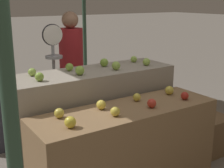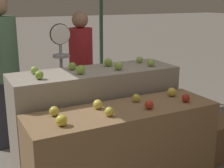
% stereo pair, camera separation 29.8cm
% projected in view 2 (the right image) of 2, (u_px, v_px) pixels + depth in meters
% --- Properties ---
extents(display_counter_front, '(1.74, 0.55, 0.84)m').
position_uv_depth(display_counter_front, '(124.00, 152.00, 2.86)').
color(display_counter_front, olive).
rests_on(display_counter_front, ground_plane).
extents(display_counter_back, '(1.74, 0.55, 1.07)m').
position_uv_depth(display_counter_back, '(96.00, 119.00, 3.34)').
color(display_counter_back, gray).
rests_on(display_counter_back, ground_plane).
extents(apple_front_0, '(0.09, 0.09, 0.09)m').
position_uv_depth(apple_front_0, '(62.00, 120.00, 2.37)').
color(apple_front_0, gold).
rests_on(apple_front_0, display_counter_front).
extents(apple_front_1, '(0.08, 0.08, 0.08)m').
position_uv_depth(apple_front_1, '(109.00, 112.00, 2.57)').
color(apple_front_1, gold).
rests_on(apple_front_1, display_counter_front).
extents(apple_front_2, '(0.08, 0.08, 0.08)m').
position_uv_depth(apple_front_2, '(149.00, 104.00, 2.74)').
color(apple_front_2, red).
rests_on(apple_front_2, display_counter_front).
extents(apple_front_3, '(0.08, 0.08, 0.08)m').
position_uv_depth(apple_front_3, '(186.00, 98.00, 2.92)').
color(apple_front_3, '#AD281E').
rests_on(apple_front_3, display_counter_front).
extents(apple_front_4, '(0.08, 0.08, 0.08)m').
position_uv_depth(apple_front_4, '(54.00, 111.00, 2.57)').
color(apple_front_4, gold).
rests_on(apple_front_4, display_counter_front).
extents(apple_front_5, '(0.08, 0.08, 0.08)m').
position_uv_depth(apple_front_5, '(98.00, 104.00, 2.74)').
color(apple_front_5, yellow).
rests_on(apple_front_5, display_counter_front).
extents(apple_front_6, '(0.08, 0.08, 0.08)m').
position_uv_depth(apple_front_6, '(136.00, 98.00, 2.93)').
color(apple_front_6, gold).
rests_on(apple_front_6, display_counter_front).
extents(apple_front_7, '(0.09, 0.09, 0.09)m').
position_uv_depth(apple_front_7, '(172.00, 92.00, 3.09)').
color(apple_front_7, gold).
rests_on(apple_front_7, display_counter_front).
extents(apple_back_0, '(0.08, 0.08, 0.08)m').
position_uv_depth(apple_back_0, '(39.00, 75.00, 2.82)').
color(apple_back_0, '#84AD3D').
rests_on(apple_back_0, display_counter_back).
extents(apple_back_1, '(0.09, 0.09, 0.09)m').
position_uv_depth(apple_back_1, '(81.00, 70.00, 3.01)').
color(apple_back_1, '#84AD3D').
rests_on(apple_back_1, display_counter_back).
extents(apple_back_2, '(0.09, 0.09, 0.09)m').
position_uv_depth(apple_back_2, '(119.00, 66.00, 3.19)').
color(apple_back_2, '#8EB247').
rests_on(apple_back_2, display_counter_back).
extents(apple_back_3, '(0.08, 0.08, 0.08)m').
position_uv_depth(apple_back_3, '(151.00, 63.00, 3.37)').
color(apple_back_3, '#8EB247').
rests_on(apple_back_3, display_counter_back).
extents(apple_back_4, '(0.08, 0.08, 0.08)m').
position_uv_depth(apple_back_4, '(34.00, 70.00, 3.02)').
color(apple_back_4, '#8EB247').
rests_on(apple_back_4, display_counter_back).
extents(apple_back_5, '(0.08, 0.08, 0.08)m').
position_uv_depth(apple_back_5, '(72.00, 66.00, 3.20)').
color(apple_back_5, '#7AA338').
rests_on(apple_back_5, display_counter_back).
extents(apple_back_6, '(0.09, 0.09, 0.09)m').
position_uv_depth(apple_back_6, '(108.00, 62.00, 3.36)').
color(apple_back_6, '#7AA338').
rests_on(apple_back_6, display_counter_back).
extents(apple_back_7, '(0.07, 0.07, 0.07)m').
position_uv_depth(apple_back_7, '(140.00, 60.00, 3.55)').
color(apple_back_7, '#8EB247').
rests_on(apple_back_7, display_counter_back).
extents(produce_scale, '(0.25, 0.20, 1.50)m').
position_uv_depth(produce_scale, '(61.00, 60.00, 3.70)').
color(produce_scale, '#99999E').
rests_on(produce_scale, ground_plane).
extents(person_vendor_at_scale, '(0.42, 0.42, 1.62)m').
position_uv_depth(person_vendor_at_scale, '(81.00, 63.00, 4.15)').
color(person_vendor_at_scale, '#2D2D38').
rests_on(person_vendor_at_scale, ground_plane).
extents(person_customer_left, '(0.39, 0.39, 1.82)m').
position_uv_depth(person_customer_left, '(2.00, 63.00, 3.62)').
color(person_customer_left, '#2D2D38').
rests_on(person_customer_left, ground_plane).
extents(wooden_crate_side, '(0.44, 0.44, 0.44)m').
position_uv_depth(wooden_crate_side, '(215.00, 138.00, 3.60)').
color(wooden_crate_side, brown).
rests_on(wooden_crate_side, ground_plane).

